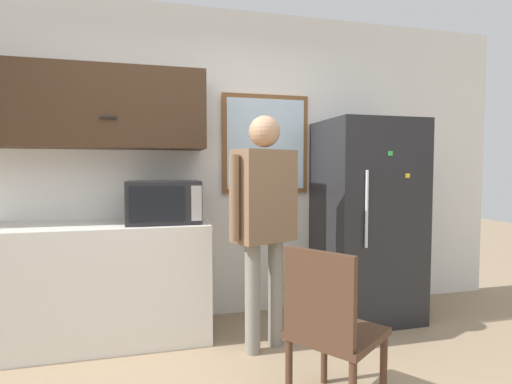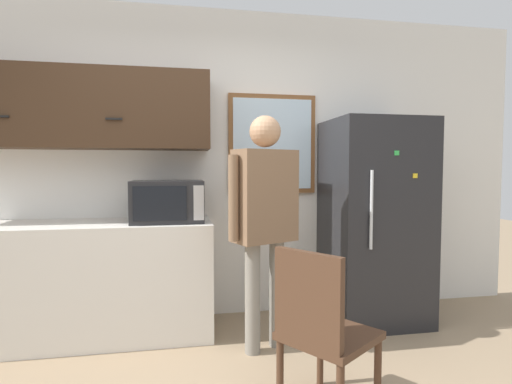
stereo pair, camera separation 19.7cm
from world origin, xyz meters
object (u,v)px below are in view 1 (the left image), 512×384
person (264,208)px  chair (330,324)px  refrigerator (366,220)px  microwave (164,202)px

person → chair: bearing=-105.3°
refrigerator → microwave: bearing=179.8°
microwave → chair: (0.81, -1.25, -0.56)m
microwave → person: size_ratio=0.33×
person → chair: size_ratio=1.87×
refrigerator → chair: (-0.93, -1.24, -0.37)m
refrigerator → chair: refrigerator is taller
refrigerator → chair: 1.59m
microwave → person: bearing=-30.4°
person → refrigerator: refrigerator is taller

